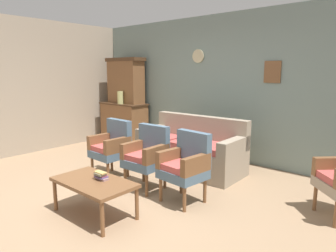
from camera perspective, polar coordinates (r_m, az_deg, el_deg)
name	(u,v)px	position (r m, az deg, el deg)	size (l,w,h in m)	color
ground_plane	(119,200)	(4.13, -9.20, -13.64)	(7.68, 7.68, 0.00)	#997A5B
wall_back_with_decor	(225,88)	(5.82, 10.74, 7.04)	(6.40, 0.09, 2.70)	gray
wall_left_side	(7,88)	(6.61, -28.04, 6.37)	(0.06, 5.20, 2.70)	gray
side_cabinet	(124,123)	(7.21, -8.25, 0.63)	(1.16, 0.55, 0.93)	brown
cabinet_upper_hutch	(126,80)	(7.17, -7.97, 8.49)	(0.99, 0.38, 1.03)	brown
vase_on_cabinet	(120,98)	(6.95, -8.95, 5.29)	(0.13, 0.13, 0.28)	#BBBD74
floral_couch	(191,151)	(5.20, 4.38, -4.67)	(1.82, 0.84, 0.90)	gray
armchair_near_couch_end	(112,146)	(4.90, -10.51, -3.64)	(0.54, 0.51, 0.90)	slate
armchair_near_cabinet	(147,154)	(4.35, -3.95, -5.28)	(0.53, 0.50, 0.90)	slate
armchair_by_doorway	(186,164)	(3.91, 3.32, -7.10)	(0.56, 0.54, 0.90)	slate
coffee_table	(94,184)	(3.68, -13.73, -10.58)	(1.00, 0.56, 0.42)	brown
book_stack_on_table	(101,176)	(3.66, -12.45, -9.09)	(0.17, 0.11, 0.10)	gray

